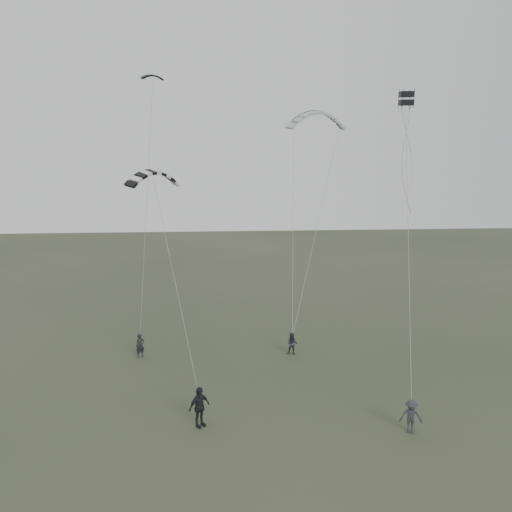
{
  "coord_description": "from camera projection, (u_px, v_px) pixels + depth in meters",
  "views": [
    {
      "loc": [
        -0.72,
        -23.64,
        12.23
      ],
      "look_at": [
        1.75,
        5.29,
        6.95
      ],
      "focal_mm": 35.0,
      "sensor_mm": 36.0,
      "label": 1
    }
  ],
  "objects": [
    {
      "name": "ground",
      "position": [
        231.0,
        409.0,
        25.42
      ],
      "size": [
        140.0,
        140.0,
        0.0
      ],
      "primitive_type": "plane",
      "color": "#303725",
      "rests_on": "ground"
    },
    {
      "name": "flyer_left",
      "position": [
        140.0,
        346.0,
        32.16
      ],
      "size": [
        0.68,
        0.59,
        1.56
      ],
      "primitive_type": "imported",
      "rotation": [
        0.0,
        0.0,
        0.48
      ],
      "color": "black",
      "rests_on": "ground"
    },
    {
      "name": "flyer_right",
      "position": [
        292.0,
        344.0,
        32.61
      ],
      "size": [
        0.85,
        0.75,
        1.47
      ],
      "primitive_type": "imported",
      "rotation": [
        0.0,
        0.0,
        -0.31
      ],
      "color": "#28282E",
      "rests_on": "ground"
    },
    {
      "name": "flyer_center",
      "position": [
        199.0,
        407.0,
        23.55
      ],
      "size": [
        1.2,
        1.1,
        1.97
      ],
      "primitive_type": "imported",
      "rotation": [
        0.0,
        0.0,
        0.68
      ],
      "color": "black",
      "rests_on": "ground"
    },
    {
      "name": "flyer_far",
      "position": [
        411.0,
        416.0,
        23.03
      ],
      "size": [
        1.16,
        0.84,
        1.61
      ],
      "primitive_type": "imported",
      "rotation": [
        0.0,
        0.0,
        -0.26
      ],
      "color": "#2B2B30",
      "rests_on": "ground"
    },
    {
      "name": "kite_dark_small",
      "position": [
        152.0,
        76.0,
        31.95
      ],
      "size": [
        1.52,
        1.06,
        0.57
      ],
      "primitive_type": null,
      "rotation": [
        0.23,
        0.0,
        0.42
      ],
      "color": "black",
      "rests_on": "flyer_left"
    },
    {
      "name": "kite_pale_large",
      "position": [
        317.0,
        113.0,
        36.7
      ],
      "size": [
        4.69,
        2.2,
        1.98
      ],
      "primitive_type": null,
      "rotation": [
        0.21,
        0.0,
        0.19
      ],
      "color": "#A3A5A7",
      "rests_on": "flyer_right"
    },
    {
      "name": "kite_striped",
      "position": [
        153.0,
        172.0,
        26.88
      ],
      "size": [
        3.04,
        2.73,
        1.34
      ],
      "primitive_type": null,
      "rotation": [
        0.22,
        0.0,
        0.68
      ],
      "color": "black",
      "rests_on": "flyer_center"
    },
    {
      "name": "kite_box",
      "position": [
        406.0,
        98.0,
        27.54
      ],
      "size": [
        0.84,
        0.89,
        0.81
      ],
      "primitive_type": null,
      "rotation": [
        0.09,
        0.0,
        -0.15
      ],
      "color": "black",
      "rests_on": "flyer_far"
    }
  ]
}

